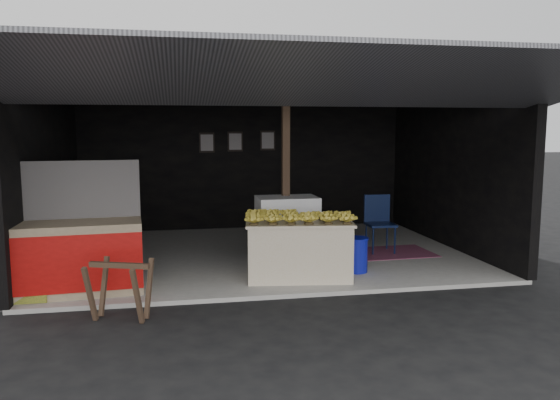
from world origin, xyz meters
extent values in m
plane|color=black|center=(0.00, 0.00, 0.00)|extent=(80.00, 80.00, 0.00)
cube|color=gray|center=(0.00, 2.50, 0.03)|extent=(7.00, 5.00, 0.06)
cube|color=black|center=(0.00, 5.00, 1.51)|extent=(7.00, 0.15, 2.90)
cube|color=black|center=(-3.50, 2.50, 1.51)|extent=(0.15, 5.00, 2.90)
cube|color=black|center=(3.50, 2.50, 1.51)|extent=(0.15, 5.00, 2.90)
cube|color=#232326|center=(0.00, 2.50, 2.96)|extent=(7.20, 5.20, 0.12)
cube|color=#232326|center=(0.00, -0.95, 2.73)|extent=(7.40, 2.47, 0.48)
cube|color=#452F22|center=(0.30, 1.90, 1.49)|extent=(0.12, 0.12, 2.85)
cube|color=beige|center=(0.27, 0.79, 0.46)|extent=(1.56, 1.06, 0.79)
cube|color=beige|center=(0.27, 0.79, 0.87)|extent=(1.62, 1.12, 0.04)
cube|color=white|center=(0.29, 1.72, 0.59)|extent=(0.97, 0.66, 1.06)
cube|color=navy|center=(0.29, 1.39, 0.64)|extent=(0.75, 0.03, 0.32)
cube|color=#B21414|center=(0.29, 1.39, 0.27)|extent=(0.48, 0.03, 0.11)
cube|color=#998466|center=(-2.74, 0.60, 0.53)|extent=(1.72, 0.86, 0.94)
cube|color=#B00D0B|center=(-2.74, 0.23, 0.53)|extent=(1.66, 0.16, 0.73)
cube|color=white|center=(-2.74, 0.22, 0.53)|extent=(0.57, 0.06, 0.19)
cube|color=navy|center=(-2.74, 0.92, 1.39)|extent=(1.66, 0.19, 0.78)
cube|color=black|center=(-3.36, 0.26, 0.53)|extent=(0.63, 0.16, 0.94)
cube|color=#452F22|center=(-2.42, -0.51, 0.35)|extent=(0.13, 0.27, 0.68)
cube|color=#452F22|center=(-1.89, -0.69, 0.35)|extent=(0.13, 0.27, 0.68)
cube|color=#452F22|center=(-2.31, -0.19, 0.35)|extent=(0.13, 0.27, 0.68)
cube|color=#452F22|center=(-1.78, -0.38, 0.35)|extent=(0.13, 0.27, 0.68)
cube|color=#452F22|center=(-2.10, -0.44, 0.65)|extent=(0.69, 0.29, 0.06)
cylinder|color=#0D1396|center=(1.19, 0.93, 0.31)|extent=(0.34, 0.34, 0.49)
cylinder|color=#091333|center=(1.82, 1.92, 0.30)|extent=(0.03, 0.03, 0.49)
cylinder|color=#091333|center=(2.21, 1.90, 0.30)|extent=(0.03, 0.03, 0.49)
cylinder|color=#091333|center=(1.83, 2.30, 0.30)|extent=(0.03, 0.03, 0.49)
cylinder|color=#091333|center=(2.22, 2.29, 0.30)|extent=(0.03, 0.03, 0.49)
cube|color=#091333|center=(2.02, 2.10, 0.55)|extent=(0.48, 0.48, 0.04)
cube|color=#091333|center=(2.03, 2.32, 0.80)|extent=(0.47, 0.05, 0.50)
cube|color=maroon|center=(2.14, 2.03, 0.07)|extent=(1.53, 1.05, 0.01)
cube|color=black|center=(-0.80, 4.90, 1.91)|extent=(0.32, 0.03, 0.42)
cube|color=#4C4C59|center=(-0.80, 4.88, 1.91)|extent=(0.26, 0.02, 0.34)
cube|color=black|center=(-0.20, 4.90, 1.93)|extent=(0.32, 0.03, 0.42)
cube|color=#4C4C59|center=(-0.20, 4.88, 1.93)|extent=(0.26, 0.02, 0.34)
cube|color=black|center=(0.50, 4.90, 1.95)|extent=(0.32, 0.03, 0.42)
cube|color=#4C4C59|center=(0.50, 4.88, 1.95)|extent=(0.26, 0.02, 0.34)
camera|label=1|loc=(-1.41, -6.74, 2.20)|focal=35.00mm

